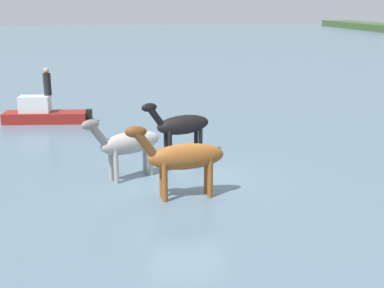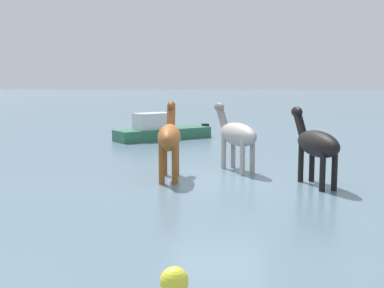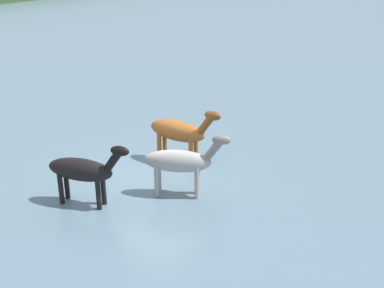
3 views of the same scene
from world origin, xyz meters
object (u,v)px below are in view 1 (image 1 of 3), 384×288
at_px(horse_rear_stallion, 181,125).
at_px(person_helmsman_aft, 47,82).
at_px(horse_gray_outer, 183,157).
at_px(horse_mid_herd, 128,143).
at_px(boat_tender_starboard, 44,116).

bearing_deg(horse_rear_stallion, person_helmsman_aft, -69.76).
relative_size(horse_gray_outer, horse_mid_herd, 1.12).
bearing_deg(horse_gray_outer, boat_tender_starboard, -69.41).
relative_size(horse_rear_stallion, horse_mid_herd, 1.03).
relative_size(horse_mid_herd, boat_tender_starboard, 0.62).
bearing_deg(horse_gray_outer, horse_mid_herd, -57.72).
xyz_separation_m(boat_tender_starboard, person_helmsman_aft, (-0.15, 0.21, 1.41)).
xyz_separation_m(horse_gray_outer, person_helmsman_aft, (-9.60, -4.64, 0.59)).
bearing_deg(horse_mid_herd, horse_rear_stallion, -160.99).
xyz_separation_m(horse_gray_outer, boat_tender_starboard, (-9.45, -4.85, -0.82)).
xyz_separation_m(horse_gray_outer, horse_rear_stallion, (-3.76, 0.41, -0.06)).
height_order(horse_mid_herd, person_helmsman_aft, person_helmsman_aft).
distance_m(horse_rear_stallion, boat_tender_starboard, 7.79).
bearing_deg(boat_tender_starboard, horse_rear_stallion, 138.44).
distance_m(horse_gray_outer, horse_rear_stallion, 3.78).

